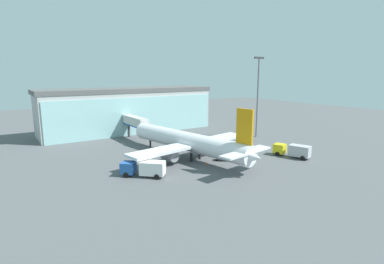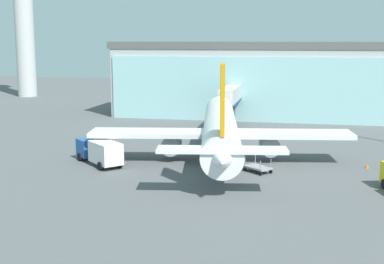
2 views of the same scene
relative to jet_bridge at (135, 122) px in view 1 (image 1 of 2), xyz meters
name	(u,v)px [view 1 (image 1 of 2)]	position (x,y,z in m)	size (l,w,h in m)	color
ground	(205,163)	(3.15, -26.89, -4.66)	(240.00, 240.00, 0.00)	#545659
terminal_building	(129,110)	(3.15, 12.32, 1.74)	(50.58, 14.23, 12.80)	#B0B0B0
jet_bridge	(135,122)	(0.00, 0.00, 0.00)	(2.61, 11.45, 6.05)	beige
apron_light_mast	(258,91)	(29.21, -14.03, 7.72)	(3.20, 0.40, 21.17)	#59595E
airplane	(189,142)	(2.50, -22.27, -1.25)	(28.67, 34.98, 11.22)	silver
catering_truck	(145,168)	(-9.53, -27.66, -3.19)	(6.89, 6.53, 2.65)	#2659A5
fuel_truck	(293,150)	(20.89, -33.06, -3.19)	(4.47, 7.62, 2.65)	yellow
baggage_cart	(222,158)	(7.20, -27.20, -4.16)	(3.17, 3.03, 1.50)	gray
safety_cone_nose	(207,163)	(3.11, -27.79, -4.38)	(0.36, 0.36, 0.55)	orange
safety_cone_wingtip	(248,148)	(18.08, -22.89, -4.38)	(0.36, 0.36, 0.55)	orange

